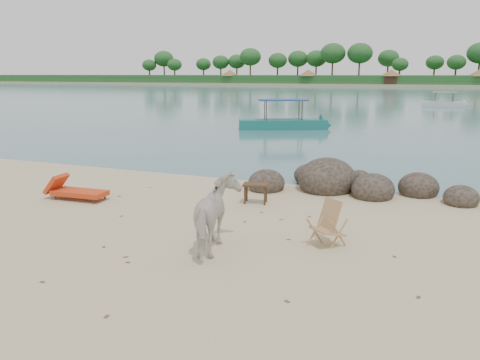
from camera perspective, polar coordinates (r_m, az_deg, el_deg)
The scene contains 11 objects.
water at distance 98.18m, azimuth 19.77°, elevation 10.05°, with size 400.00×400.00×0.00m, color #36606C.
far_shore at distance 178.11m, azimuth 20.89°, elevation 10.87°, with size 420.00×90.00×1.40m, color tan.
far_scenery at distance 144.79m, azimuth 20.68°, elevation 11.88°, with size 420.00×18.00×9.50m.
boulders at distance 14.35m, azimuth 12.70°, elevation -0.46°, with size 6.42×2.93×1.31m.
cow at distance 9.20m, azimuth -2.75°, elevation -4.45°, with size 0.79×1.73×1.46m, color beige.
side_table at distance 12.66m, azimuth 1.92°, elevation -1.78°, with size 0.67×0.43×0.54m, color #342414, non-canonical shape.
lounge_chair at distance 13.76m, azimuth -18.97°, elevation -1.22°, with size 1.92×0.67×0.58m, color red, non-canonical shape.
deck_chair at distance 9.68m, azimuth 10.55°, elevation -5.49°, with size 0.58×0.64×0.91m, color tan, non-canonical shape.
boat_near at distance 30.63m, azimuth 5.29°, elevation 9.17°, with size 6.35×1.43×3.09m, color #17685E, non-canonical shape.
boat_mid at distance 57.50m, azimuth 23.66°, elevation 9.55°, with size 5.11×1.15×2.50m, color beige, non-canonical shape.
dead_leaves at distance 10.06m, azimuth -4.22°, elevation -7.29°, with size 8.23×7.12×0.00m.
Camera 1 is at (3.95, -8.04, 3.46)m, focal length 35.00 mm.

